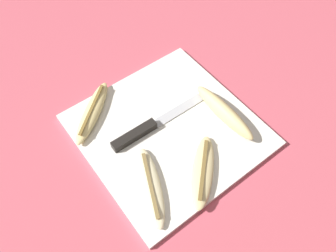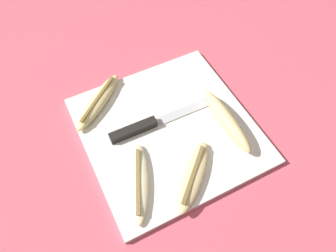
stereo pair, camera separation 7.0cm
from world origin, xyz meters
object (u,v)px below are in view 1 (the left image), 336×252
knife (143,130)px  banana_spotted_left (224,112)px  banana_golden_short (92,112)px  banana_pale_long (150,186)px  banana_mellow_near (203,171)px

knife → banana_spotted_left: 0.18m
banana_golden_short → banana_spotted_left: bearing=51.4°
knife → banana_golden_short: size_ratio=1.51×
knife → banana_pale_long: same height
banana_mellow_near → banana_spotted_left: banana_spotted_left is taller
banana_spotted_left → banana_golden_short: size_ratio=1.12×
banana_golden_short → banana_mellow_near: bearing=21.3°
knife → banana_pale_long: (0.12, -0.06, 0.00)m
knife → banana_mellow_near: banana_mellow_near is taller
knife → banana_mellow_near: size_ratio=1.61×
banana_pale_long → banana_spotted_left: banana_spotted_left is taller
knife → banana_spotted_left: size_ratio=1.35×
banana_pale_long → knife: bearing=151.4°
banana_mellow_near → banana_spotted_left: size_ratio=0.83×
knife → banana_spotted_left: (0.08, 0.17, 0.01)m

